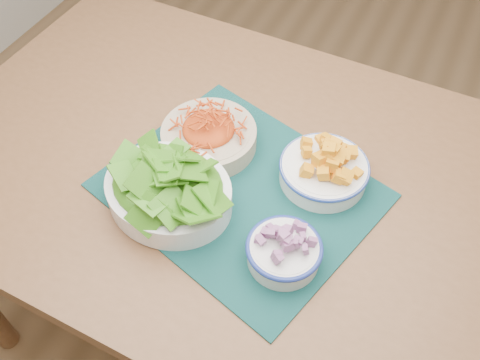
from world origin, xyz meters
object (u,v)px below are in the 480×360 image
at_px(table, 232,191).
at_px(onion_bowl, 284,249).
at_px(placemat, 240,190).
at_px(squash_bowl, 325,165).
at_px(carrot_bowl, 209,133).
at_px(lettuce_bowl, 168,186).

bearing_deg(table, onion_bowl, -40.54).
xyz_separation_m(placemat, squash_bowl, (0.14, 0.09, 0.04)).
distance_m(carrot_bowl, onion_bowl, 0.31).
distance_m(lettuce_bowl, onion_bowl, 0.25).
relative_size(table, carrot_bowl, 5.49).
distance_m(table, placemat, 0.12).
relative_size(placemat, lettuce_bowl, 1.83).
distance_m(squash_bowl, lettuce_bowl, 0.30).
bearing_deg(table, squash_bowl, 14.03).
distance_m(carrot_bowl, squash_bowl, 0.25).
xyz_separation_m(placemat, onion_bowl, (0.14, -0.11, 0.04)).
relative_size(squash_bowl, onion_bowl, 1.59).
height_order(carrot_bowl, onion_bowl, carrot_bowl).
distance_m(placemat, onion_bowl, 0.18).
height_order(table, onion_bowl, onion_bowl).
xyz_separation_m(squash_bowl, lettuce_bowl, (-0.25, -0.18, 0.01)).
xyz_separation_m(table, squash_bowl, (0.18, 0.04, 0.14)).
bearing_deg(squash_bowl, onion_bowl, -90.11).
bearing_deg(onion_bowl, table, 137.84).
relative_size(placemat, carrot_bowl, 2.04).
bearing_deg(lettuce_bowl, placemat, 43.26).
relative_size(table, placemat, 2.69).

